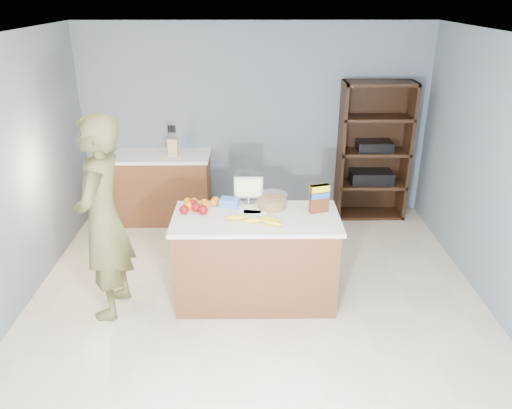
{
  "coord_description": "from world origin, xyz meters",
  "views": [
    {
      "loc": [
        -0.04,
        -3.91,
        2.85
      ],
      "look_at": [
        0.0,
        0.35,
        1.0
      ],
      "focal_mm": 35.0,
      "sensor_mm": 36.0,
      "label": 1
    }
  ],
  "objects_px": {
    "tv": "(248,188)",
    "cereal_box": "(319,196)",
    "shelving_unit": "(373,153)",
    "person": "(103,219)",
    "counter_peninsula": "(256,262)"
  },
  "relations": [
    {
      "from": "counter_peninsula",
      "to": "person",
      "type": "bearing_deg",
      "value": -173.32
    },
    {
      "from": "tv",
      "to": "cereal_box",
      "type": "bearing_deg",
      "value": -17.51
    },
    {
      "from": "person",
      "to": "tv",
      "type": "xyz_separation_m",
      "value": [
        1.3,
        0.47,
        0.11
      ]
    },
    {
      "from": "tv",
      "to": "cereal_box",
      "type": "height_order",
      "value": "tv"
    },
    {
      "from": "counter_peninsula",
      "to": "person",
      "type": "relative_size",
      "value": 0.82
    },
    {
      "from": "tv",
      "to": "person",
      "type": "bearing_deg",
      "value": -160.08
    },
    {
      "from": "person",
      "to": "tv",
      "type": "height_order",
      "value": "person"
    },
    {
      "from": "shelving_unit",
      "to": "cereal_box",
      "type": "distance_m",
      "value": 2.18
    },
    {
      "from": "person",
      "to": "shelving_unit",
      "type": "bearing_deg",
      "value": 131.11
    },
    {
      "from": "shelving_unit",
      "to": "person",
      "type": "bearing_deg",
      "value": -142.91
    },
    {
      "from": "person",
      "to": "tv",
      "type": "distance_m",
      "value": 1.39
    },
    {
      "from": "shelving_unit",
      "to": "cereal_box",
      "type": "bearing_deg",
      "value": -116.13
    },
    {
      "from": "counter_peninsula",
      "to": "tv",
      "type": "xyz_separation_m",
      "value": [
        -0.07,
        0.31,
        0.64
      ]
    },
    {
      "from": "counter_peninsula",
      "to": "cereal_box",
      "type": "height_order",
      "value": "cereal_box"
    },
    {
      "from": "shelving_unit",
      "to": "tv",
      "type": "height_order",
      "value": "shelving_unit"
    }
  ]
}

